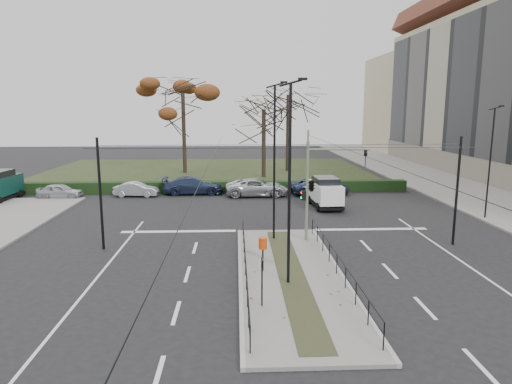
% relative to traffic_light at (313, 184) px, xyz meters
% --- Properties ---
extents(ground, '(140.00, 140.00, 0.00)m').
position_rel_traffic_light_xyz_m(ground, '(-1.82, -2.82, -3.36)').
color(ground, black).
rests_on(ground, ground).
extents(median_island, '(4.40, 15.00, 0.14)m').
position_rel_traffic_light_xyz_m(median_island, '(-1.82, -5.32, -3.29)').
color(median_island, slate).
rests_on(median_island, ground).
extents(sidewalk_east, '(8.00, 90.00, 0.14)m').
position_rel_traffic_light_xyz_m(sidewalk_east, '(16.18, 19.18, -3.29)').
color(sidewalk_east, slate).
rests_on(sidewalk_east, ground).
extents(park, '(38.00, 26.00, 0.10)m').
position_rel_traffic_light_xyz_m(park, '(-7.82, 29.18, -3.31)').
color(park, black).
rests_on(park, ground).
extents(hedge, '(38.00, 1.00, 1.00)m').
position_rel_traffic_light_xyz_m(hedge, '(-7.82, 15.78, -2.86)').
color(hedge, black).
rests_on(hedge, ground).
extents(median_railing, '(4.14, 13.24, 0.92)m').
position_rel_traffic_light_xyz_m(median_railing, '(-1.82, -5.42, -2.39)').
color(median_railing, black).
rests_on(median_railing, median_island).
extents(catenary, '(20.00, 34.00, 6.00)m').
position_rel_traffic_light_xyz_m(catenary, '(-1.82, -1.20, 0.06)').
color(catenary, black).
rests_on(catenary, ground).
extents(traffic_light, '(3.77, 2.15, 5.54)m').
position_rel_traffic_light_xyz_m(traffic_light, '(0.00, 0.00, 0.00)').
color(traffic_light, '#65755A').
rests_on(traffic_light, median_island).
extents(litter_bin, '(0.41, 0.41, 1.06)m').
position_rel_traffic_light_xyz_m(litter_bin, '(-2.97, -3.16, -2.47)').
color(litter_bin, black).
rests_on(litter_bin, median_island).
extents(info_panel, '(0.11, 0.48, 1.85)m').
position_rel_traffic_light_xyz_m(info_panel, '(-3.33, -8.65, -1.77)').
color(info_panel, black).
rests_on(info_panel, median_island).
extents(streetlamp_median_near, '(0.71, 0.15, 8.52)m').
position_rel_traffic_light_xyz_m(streetlamp_median_near, '(-2.05, -6.39, 1.11)').
color(streetlamp_median_near, black).
rests_on(streetlamp_median_near, median_island).
extents(streetlamp_median_far, '(0.73, 0.15, 8.76)m').
position_rel_traffic_light_xyz_m(streetlamp_median_far, '(-2.11, 0.33, 1.23)').
color(streetlamp_median_far, black).
rests_on(streetlamp_median_far, median_island).
extents(streetlamp_sidewalk, '(0.63, 0.13, 7.52)m').
position_rel_traffic_light_xyz_m(streetlamp_sidewalk, '(12.69, 4.76, 0.60)').
color(streetlamp_sidewalk, black).
rests_on(streetlamp_sidewalk, sidewalk_east).
extents(parked_car_first, '(3.73, 1.56, 1.26)m').
position_rel_traffic_light_xyz_m(parked_car_first, '(-19.02, 13.50, -2.73)').
color(parked_car_first, '#ADB0B5').
rests_on(parked_car_first, ground).
extents(parked_car_second, '(3.80, 1.56, 1.23)m').
position_rel_traffic_light_xyz_m(parked_car_second, '(-12.83, 14.16, -2.75)').
color(parked_car_second, '#ADB0B5').
rests_on(parked_car_second, ground).
extents(parked_car_third, '(5.26, 2.23, 1.51)m').
position_rel_traffic_light_xyz_m(parked_car_third, '(-8.06, 15.08, -2.61)').
color(parked_car_third, '#202D4C').
rests_on(parked_car_third, ground).
extents(parked_car_fourth, '(5.42, 2.52, 1.50)m').
position_rel_traffic_light_xyz_m(parked_car_fourth, '(-2.45, 13.90, -2.61)').
color(parked_car_fourth, '#ADB0B5').
rests_on(parked_car_fourth, ground).
extents(white_van, '(2.18, 4.40, 2.32)m').
position_rel_traffic_light_xyz_m(white_van, '(2.54, 9.12, -2.15)').
color(white_van, white).
rests_on(white_van, ground).
extents(rust_tree, '(9.28, 9.28, 11.92)m').
position_rel_traffic_light_xyz_m(rust_tree, '(-10.21, 28.18, 5.79)').
color(rust_tree, black).
rests_on(rust_tree, park).
extents(bare_tree_center, '(8.19, 8.19, 11.85)m').
position_rel_traffic_light_xyz_m(bare_tree_center, '(1.88, 29.16, 5.00)').
color(bare_tree_center, black).
rests_on(bare_tree_center, park).
extents(bare_tree_near, '(7.14, 7.14, 9.65)m').
position_rel_traffic_light_xyz_m(bare_tree_near, '(-1.25, 24.43, 3.46)').
color(bare_tree_near, black).
rests_on(bare_tree_near, park).
extents(parked_car_fifth, '(5.30, 2.83, 1.42)m').
position_rel_traffic_light_xyz_m(parked_car_fifth, '(3.10, 14.32, -2.66)').
color(parked_car_fifth, '#202D4C').
rests_on(parked_car_fifth, ground).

